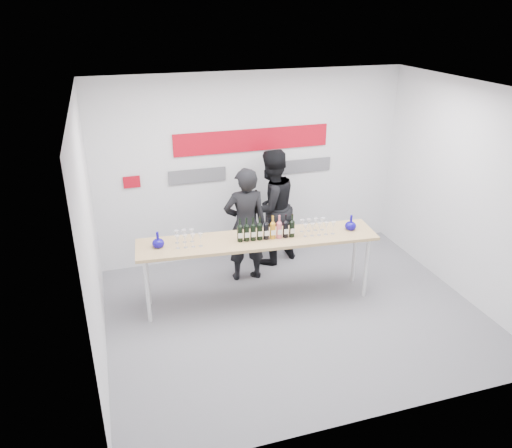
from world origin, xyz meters
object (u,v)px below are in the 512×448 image
Objects in this scene: mic_stand at (256,250)px; presenter_right at (271,207)px; presenter_left at (245,225)px; tasting_table at (258,243)px.

presenter_right is at bearing 59.27° from mic_stand.
presenter_left is 0.94× the size of presenter_right.
presenter_left is 1.24× the size of mic_stand.
tasting_table is 0.85m from mic_stand.
tasting_table is 2.32× the size of mic_stand.
presenter_right is at bearing 68.40° from tasting_table.
presenter_left is 0.48m from mic_stand.
mic_stand reaches higher than tasting_table.
tasting_table is 1.77× the size of presenter_right.
presenter_right reaches higher than mic_stand.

